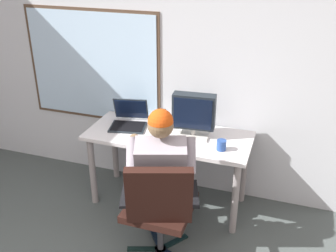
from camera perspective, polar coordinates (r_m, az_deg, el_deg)
name	(u,v)px	position (r m, az deg, el deg)	size (l,w,h in m)	color
wall_rear	(153,55)	(3.76, -2.16, 10.35)	(4.82, 0.08, 2.75)	silver
desk	(168,145)	(3.62, 0.06, -2.75)	(1.51, 0.63, 0.74)	gray
office_chair	(160,205)	(3.00, -1.24, -11.42)	(0.67, 0.61, 0.95)	black
person_seated	(161,173)	(3.14, -0.98, -6.92)	(0.66, 0.85, 1.27)	#1E2947
crt_monitor	(194,113)	(3.45, 3.80, 1.89)	(0.39, 0.25, 0.40)	beige
laptop	(129,118)	(3.75, -5.68, 1.10)	(0.39, 0.40, 0.24)	#222930
wine_glass	(153,130)	(3.43, -2.14, -0.59)	(0.07, 0.07, 0.14)	silver
desk_speaker	(161,119)	(3.65, -1.02, 1.03)	(0.08, 0.08, 0.18)	black
coffee_mug	(221,145)	(3.32, 7.82, -2.79)	(0.08, 0.08, 0.09)	#274892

